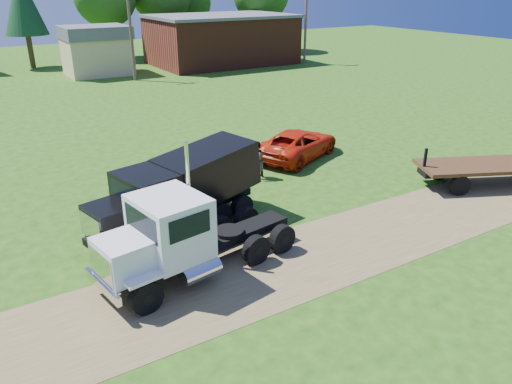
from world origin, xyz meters
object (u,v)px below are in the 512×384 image
white_semi_tractor (174,238)px  orange_pickup (298,144)px  flatbed_trailer (498,168)px  black_dump_truck (181,188)px

white_semi_tractor → orange_pickup: 12.74m
white_semi_tractor → flatbed_trailer: size_ratio=0.94×
white_semi_tractor → black_dump_truck: size_ratio=0.99×
orange_pickup → black_dump_truck: bearing=93.4°
black_dump_truck → flatbed_trailer: black_dump_truck is taller
white_semi_tractor → orange_pickup: (10.23, 7.56, -0.68)m
black_dump_truck → flatbed_trailer: bearing=-27.0°
flatbed_trailer → orange_pickup: bearing=150.0°
white_semi_tractor → orange_pickup: bearing=27.3°
black_dump_truck → flatbed_trailer: (14.19, -3.55, -0.86)m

